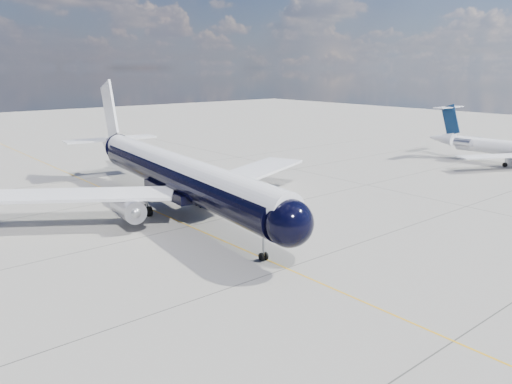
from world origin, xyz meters
TOP-DOWN VIEW (x-y plane):
  - ground at (0.00, 30.00)m, footprint 320.00×320.00m
  - taxiway_centerline at (0.00, 25.00)m, footprint 0.16×160.00m
  - main_airliner at (1.84, 31.08)m, footprint 41.70×51.06m
  - regional_jet at (60.65, 19.32)m, footprint 25.55×29.25m

SIDE VIEW (x-z plane):
  - ground at x=0.00m, z-range 0.00..0.00m
  - taxiway_centerline at x=0.00m, z-range 0.00..0.01m
  - regional_jet at x=60.65m, z-range -1.83..8.10m
  - main_airliner at x=1.84m, z-range -2.80..11.96m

